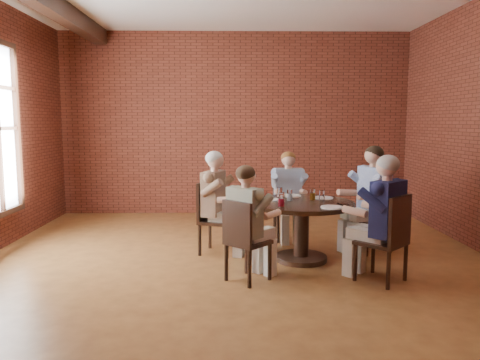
{
  "coord_description": "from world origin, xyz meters",
  "views": [
    {
      "loc": [
        -0.08,
        -5.37,
        1.74
      ],
      "look_at": [
        0.04,
        1.0,
        0.94
      ],
      "focal_mm": 35.0,
      "sensor_mm": 36.0,
      "label": 1
    }
  ],
  "objects_px": {
    "chair_b": "(287,205)",
    "smartphone": "(343,204)",
    "chair_e": "(389,236)",
    "dining_table": "(302,219)",
    "diner_d": "(248,224)",
    "diner_e": "(382,219)",
    "diner_c": "(218,203)",
    "diner_a": "(370,199)",
    "chair_c": "(212,215)",
    "chair_d": "(243,238)",
    "diner_b": "(288,196)",
    "chair_a": "(375,212)"
  },
  "relations": [
    {
      "from": "chair_b",
      "to": "chair_d",
      "type": "xyz_separation_m",
      "value": [
        -0.71,
        -1.93,
        -0.01
      ]
    },
    {
      "from": "chair_a",
      "to": "chair_e",
      "type": "height_order",
      "value": "chair_a"
    },
    {
      "from": "diner_e",
      "to": "diner_b",
      "type": "bearing_deg",
      "value": -110.69
    },
    {
      "from": "diner_a",
      "to": "chair_c",
      "type": "distance_m",
      "value": 2.13
    },
    {
      "from": "chair_c",
      "to": "diner_a",
      "type": "bearing_deg",
      "value": -70.04
    },
    {
      "from": "dining_table",
      "to": "diner_d",
      "type": "xyz_separation_m",
      "value": [
        -0.7,
        -0.74,
        0.11
      ]
    },
    {
      "from": "chair_c",
      "to": "diner_c",
      "type": "xyz_separation_m",
      "value": [
        0.08,
        -0.03,
        0.16
      ]
    },
    {
      "from": "chair_b",
      "to": "diner_b",
      "type": "distance_m",
      "value": 0.17
    },
    {
      "from": "chair_b",
      "to": "diner_d",
      "type": "relative_size",
      "value": 0.72
    },
    {
      "from": "diner_a",
      "to": "diner_b",
      "type": "relative_size",
      "value": 1.09
    },
    {
      "from": "chair_c",
      "to": "chair_b",
      "type": "bearing_deg",
      "value": -37.0
    },
    {
      "from": "chair_a",
      "to": "chair_d",
      "type": "xyz_separation_m",
      "value": [
        -1.83,
        -1.27,
        -0.03
      ]
    },
    {
      "from": "chair_b",
      "to": "chair_e",
      "type": "bearing_deg",
      "value": -68.63
    },
    {
      "from": "chair_a",
      "to": "smartphone",
      "type": "bearing_deg",
      "value": -66.09
    },
    {
      "from": "chair_b",
      "to": "chair_c",
      "type": "relative_size",
      "value": 0.97
    },
    {
      "from": "diner_a",
      "to": "smartphone",
      "type": "height_order",
      "value": "diner_a"
    },
    {
      "from": "chair_e",
      "to": "diner_d",
      "type": "bearing_deg",
      "value": -48.12
    },
    {
      "from": "diner_c",
      "to": "chair_b",
      "type": "bearing_deg",
      "value": -33.84
    },
    {
      "from": "chair_c",
      "to": "chair_d",
      "type": "distance_m",
      "value": 1.24
    },
    {
      "from": "chair_e",
      "to": "chair_b",
      "type": "bearing_deg",
      "value": -110.6
    },
    {
      "from": "diner_a",
      "to": "chair_d",
      "type": "relative_size",
      "value": 1.57
    },
    {
      "from": "dining_table",
      "to": "diner_c",
      "type": "bearing_deg",
      "value": 161.48
    },
    {
      "from": "diner_a",
      "to": "smartphone",
      "type": "distance_m",
      "value": 0.81
    },
    {
      "from": "dining_table",
      "to": "chair_a",
      "type": "xyz_separation_m",
      "value": [
        1.07,
        0.47,
        -0.0
      ]
    },
    {
      "from": "diner_d",
      "to": "chair_e",
      "type": "bearing_deg",
      "value": -140.64
    },
    {
      "from": "chair_c",
      "to": "diner_c",
      "type": "distance_m",
      "value": 0.19
    },
    {
      "from": "diner_b",
      "to": "chair_c",
      "type": "bearing_deg",
      "value": -150.68
    },
    {
      "from": "chair_a",
      "to": "chair_e",
      "type": "distance_m",
      "value": 1.34
    },
    {
      "from": "chair_c",
      "to": "chair_e",
      "type": "height_order",
      "value": "chair_e"
    },
    {
      "from": "chair_c",
      "to": "chair_e",
      "type": "distance_m",
      "value": 2.31
    },
    {
      "from": "diner_a",
      "to": "diner_d",
      "type": "xyz_separation_m",
      "value": [
        -1.68,
        -1.17,
        -0.07
      ]
    },
    {
      "from": "dining_table",
      "to": "diner_d",
      "type": "height_order",
      "value": "diner_d"
    },
    {
      "from": "smartphone",
      "to": "chair_a",
      "type": "bearing_deg",
      "value": 32.68
    },
    {
      "from": "diner_c",
      "to": "diner_d",
      "type": "bearing_deg",
      "value": -143.35
    },
    {
      "from": "chair_a",
      "to": "chair_b",
      "type": "bearing_deg",
      "value": -144.51
    },
    {
      "from": "chair_b",
      "to": "diner_b",
      "type": "height_order",
      "value": "diner_b"
    },
    {
      "from": "chair_a",
      "to": "chair_e",
      "type": "xyz_separation_m",
      "value": [
        -0.25,
        -1.32,
        -0.01
      ]
    },
    {
      "from": "diner_b",
      "to": "chair_e",
      "type": "distance_m",
      "value": 2.09
    },
    {
      "from": "chair_b",
      "to": "smartphone",
      "type": "xyz_separation_m",
      "value": [
        0.51,
        -1.33,
        0.25
      ]
    },
    {
      "from": "diner_d",
      "to": "smartphone",
      "type": "bearing_deg",
      "value": -111.51
    },
    {
      "from": "diner_d",
      "to": "diner_e",
      "type": "bearing_deg",
      "value": -138.19
    },
    {
      "from": "diner_c",
      "to": "chair_e",
      "type": "height_order",
      "value": "diner_c"
    },
    {
      "from": "chair_a",
      "to": "chair_c",
      "type": "xyz_separation_m",
      "value": [
        -2.21,
        -0.09,
        -0.01
      ]
    },
    {
      "from": "chair_b",
      "to": "diner_c",
      "type": "xyz_separation_m",
      "value": [
        -1.01,
        -0.78,
        0.18
      ]
    },
    {
      "from": "diner_d",
      "to": "diner_e",
      "type": "xyz_separation_m",
      "value": [
        1.45,
        -0.04,
        0.06
      ]
    },
    {
      "from": "dining_table",
      "to": "chair_b",
      "type": "height_order",
      "value": "chair_b"
    },
    {
      "from": "diner_a",
      "to": "diner_b",
      "type": "xyz_separation_m",
      "value": [
        -1.02,
        0.62,
        -0.06
      ]
    },
    {
      "from": "chair_a",
      "to": "chair_c",
      "type": "height_order",
      "value": "chair_a"
    },
    {
      "from": "chair_d",
      "to": "chair_e",
      "type": "bearing_deg",
      "value": -138.45
    },
    {
      "from": "diner_a",
      "to": "diner_c",
      "type": "distance_m",
      "value": 2.04
    }
  ]
}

